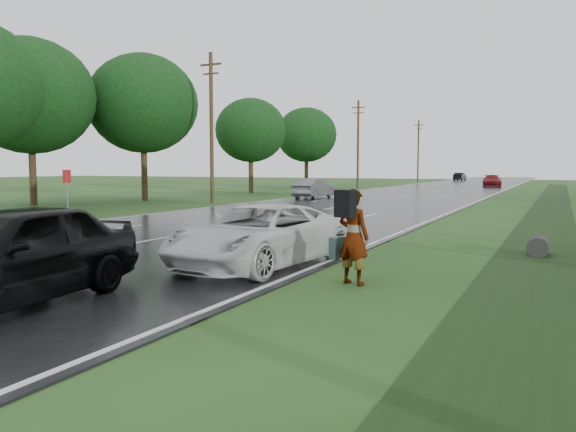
# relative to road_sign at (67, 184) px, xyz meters

# --- Properties ---
(road) EXTENTS (14.00, 180.00, 0.04)m
(road) POSITION_rel_road_sign_xyz_m (8.50, 33.00, -1.62)
(road) COLOR black
(road) RESTS_ON ground
(edge_stripe_east) EXTENTS (0.12, 180.00, 0.01)m
(edge_stripe_east) POSITION_rel_road_sign_xyz_m (15.25, 33.00, -1.60)
(edge_stripe_east) COLOR silver
(edge_stripe_east) RESTS_ON road
(edge_stripe_west) EXTENTS (0.12, 180.00, 0.01)m
(edge_stripe_west) POSITION_rel_road_sign_xyz_m (1.75, 33.00, -1.60)
(edge_stripe_west) COLOR silver
(edge_stripe_west) RESTS_ON road
(center_line) EXTENTS (0.12, 180.00, 0.01)m
(center_line) POSITION_rel_road_sign_xyz_m (8.50, 33.00, -1.60)
(center_line) COLOR silver
(center_line) RESTS_ON road
(drainage_ditch) EXTENTS (2.20, 120.00, 0.56)m
(drainage_ditch) POSITION_rel_road_sign_xyz_m (20.00, 6.71, -1.61)
(drainage_ditch) COLOR black
(drainage_ditch) RESTS_ON ground
(road_sign) EXTENTS (0.50, 0.06, 2.30)m
(road_sign) POSITION_rel_road_sign_xyz_m (0.00, 0.00, 0.00)
(road_sign) COLOR slate
(road_sign) RESTS_ON ground
(utility_pole_mid) EXTENTS (1.60, 0.26, 10.00)m
(utility_pole_mid) POSITION_rel_road_sign_xyz_m (-0.70, 13.00, 3.55)
(utility_pole_mid) COLOR #3B2718
(utility_pole_mid) RESTS_ON ground
(utility_pole_far) EXTENTS (1.60, 0.26, 10.00)m
(utility_pole_far) POSITION_rel_road_sign_xyz_m (-0.70, 43.00, 3.55)
(utility_pole_far) COLOR #3B2718
(utility_pole_far) RESTS_ON ground
(utility_pole_distant) EXTENTS (1.60, 0.26, 10.00)m
(utility_pole_distant) POSITION_rel_road_sign_xyz_m (-0.70, 73.00, 3.55)
(utility_pole_distant) COLOR #3B2718
(utility_pole_distant) RESTS_ON ground
(tree_west_c) EXTENTS (7.80, 7.80, 10.43)m
(tree_west_c) POSITION_rel_road_sign_xyz_m (-6.50, 13.00, 5.27)
(tree_west_c) COLOR #3B2718
(tree_west_c) RESTS_ON ground
(tree_west_d) EXTENTS (6.60, 6.60, 8.80)m
(tree_west_d) POSITION_rel_road_sign_xyz_m (-5.70, 27.00, 4.18)
(tree_west_d) COLOR #3B2718
(tree_west_d) RESTS_ON ground
(tree_west_e) EXTENTS (8.00, 8.00, 10.44)m
(tree_west_e) POSITION_rel_road_sign_xyz_m (-9.50, 6.00, 5.19)
(tree_west_e) COLOR #3B2718
(tree_west_e) RESTS_ON ground
(tree_west_f) EXTENTS (7.00, 7.00, 9.29)m
(tree_west_f) POSITION_rel_road_sign_xyz_m (-6.30, 41.00, 4.49)
(tree_west_f) COLOR #3B2718
(tree_west_f) RESTS_ON ground
(pedestrian) EXTENTS (0.96, 0.97, 1.98)m
(pedestrian) POSITION_rel_road_sign_xyz_m (16.67, -7.89, -0.62)
(pedestrian) COLOR #A5998C
(pedestrian) RESTS_ON ground
(white_pickup) EXTENTS (3.03, 5.60, 1.49)m
(white_pickup) POSITION_rel_road_sign_xyz_m (14.00, -7.00, -0.86)
(white_pickup) COLOR silver
(white_pickup) RESTS_ON road
(dark_sedan) EXTENTS (2.67, 5.44, 1.79)m
(dark_sedan) POSITION_rel_road_sign_xyz_m (12.00, -12.32, -0.71)
(dark_sedan) COLOR black
(dark_sedan) RESTS_ON road
(silver_sedan) EXTENTS (1.75, 4.71, 1.54)m
(silver_sedan) POSITION_rel_road_sign_xyz_m (3.43, 20.76, -0.83)
(silver_sedan) COLOR gray
(silver_sedan) RESTS_ON road
(far_car_red) EXTENTS (2.77, 5.25, 1.45)m
(far_car_red) POSITION_rel_road_sign_xyz_m (12.88, 53.22, -0.88)
(far_car_red) COLOR maroon
(far_car_red) RESTS_ON road
(far_car_dark) EXTENTS (1.74, 4.29, 1.39)m
(far_car_dark) POSITION_rel_road_sign_xyz_m (4.27, 83.73, -0.91)
(far_car_dark) COLOR black
(far_car_dark) RESTS_ON road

